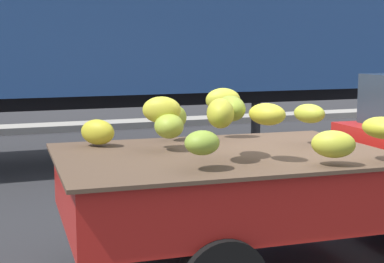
{
  "coord_description": "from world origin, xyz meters",
  "views": [
    {
      "loc": [
        -3.05,
        -4.64,
        1.97
      ],
      "look_at": [
        -1.18,
        0.28,
        1.21
      ],
      "focal_mm": 54.46,
      "sensor_mm": 36.0,
      "label": 1
    }
  ],
  "objects": [
    {
      "name": "ground",
      "position": [
        0.0,
        0.0,
        0.0
      ],
      "size": [
        220.0,
        220.0,
        0.0
      ],
      "primitive_type": "plane",
      "color": "#28282B"
    },
    {
      "name": "curb_strip",
      "position": [
        0.0,
        9.38,
        0.08
      ],
      "size": [
        80.0,
        0.8,
        0.16
      ],
      "primitive_type": "cube",
      "color": "gray",
      "rests_on": "ground"
    },
    {
      "name": "semi_trailer",
      "position": [
        -1.34,
        5.25,
        2.54
      ],
      "size": [
        12.01,
        2.71,
        3.95
      ],
      "rotation": [
        0.0,
        0.0,
        -0.0
      ],
      "color": "navy",
      "rests_on": "ground"
    }
  ]
}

